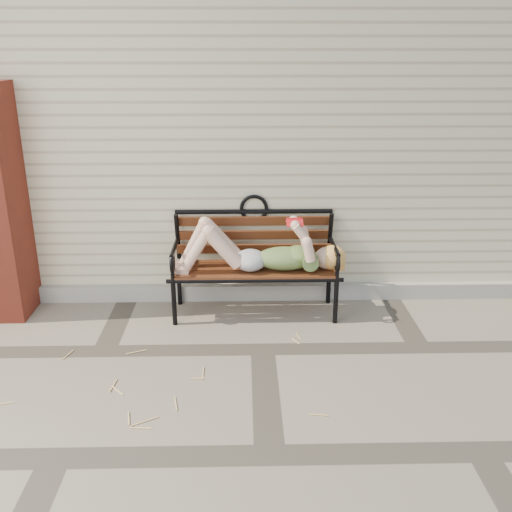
{
  "coord_description": "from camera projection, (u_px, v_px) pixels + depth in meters",
  "views": [
    {
      "loc": [
        -0.15,
        -3.98,
        2.24
      ],
      "look_at": [
        -0.04,
        0.49,
        0.61
      ],
      "focal_mm": 40.0,
      "sensor_mm": 36.0,
      "label": 1
    }
  ],
  "objects": [
    {
      "name": "ground",
      "position": [
        263.0,
        349.0,
        4.51
      ],
      "size": [
        80.0,
        80.0,
        0.0
      ],
      "primitive_type": "plane",
      "color": "#756A5A",
      "rests_on": "ground"
    },
    {
      "name": "straw_scatter",
      "position": [
        142.0,
        381.0,
        4.07
      ],
      "size": [
        2.42,
        1.55,
        0.01
      ],
      "color": "#E8BA71",
      "rests_on": "ground"
    },
    {
      "name": "house_wall",
      "position": [
        255.0,
        115.0,
        6.81
      ],
      "size": [
        8.0,
        4.0,
        3.0
      ],
      "primitive_type": "cube",
      "color": "beige",
      "rests_on": "ground"
    },
    {
      "name": "garden_bench",
      "position": [
        254.0,
        250.0,
        5.03
      ],
      "size": [
        1.57,
        0.63,
        1.02
      ],
      "color": "black",
      "rests_on": "ground"
    },
    {
      "name": "foundation_strip",
      "position": [
        259.0,
        292.0,
        5.39
      ],
      "size": [
        8.0,
        0.1,
        0.15
      ],
      "primitive_type": "cube",
      "color": "#AAA69A",
      "rests_on": "ground"
    },
    {
      "name": "reading_woman",
      "position": [
        256.0,
        251.0,
        4.9
      ],
      "size": [
        1.48,
        0.34,
        0.47
      ],
      "color": "#093E44",
      "rests_on": "ground"
    }
  ]
}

